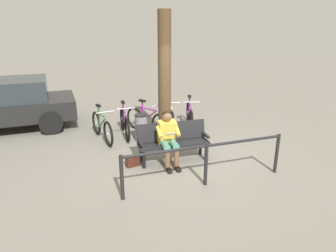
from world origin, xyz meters
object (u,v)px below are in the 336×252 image
handbag (133,161)px  bicycle_blue (125,123)px  person_reading (168,135)px  litter_bin (141,128)px  parked_car (1,104)px  bicycle_orange (190,116)px  tree_trunk (165,77)px  bicycle_black (147,121)px  bench (173,139)px  bicycle_purple (102,127)px  bicycle_red (170,117)px

handbag → bicycle_blue: size_ratio=0.18×
person_reading → bicycle_blue: (0.32, -2.17, -0.31)m
litter_bin → parked_car: size_ratio=0.17×
litter_bin → bicycle_orange: 1.78m
tree_trunk → parked_car: size_ratio=0.77×
tree_trunk → bicycle_black: 1.43m
handbag → parked_car: 4.79m
handbag → litter_bin: 1.54m
bench → bicycle_orange: bicycle_orange is taller
handbag → bicycle_orange: bicycle_orange is taller
parked_car → bench: bearing=136.1°
tree_trunk → bicycle_blue: bearing=-30.9°
litter_bin → bicycle_black: bicycle_black is taller
bicycle_blue → bicycle_purple: same height
person_reading → bicycle_red: bearing=-107.5°
bench → litter_bin: bench is taller
bicycle_purple → bicycle_orange: bearing=84.7°
litter_bin → bicycle_orange: (-1.72, -0.47, -0.01)m
handbag → bicycle_red: bicycle_red is taller
tree_trunk → parked_car: tree_trunk is taller
bench → bicycle_blue: (0.49, -2.03, -0.15)m
litter_bin → bicycle_orange: size_ratio=0.47×
bicycle_black → bicycle_blue: same height
parked_car → litter_bin: bearing=146.5°
bicycle_blue → parked_car: 3.69m
litter_bin → parked_car: (3.34, -2.61, 0.40)m
bicycle_orange → bicycle_black: same height
person_reading → bicycle_red: (-1.09, -2.19, -0.31)m
bench → bicycle_red: 2.25m
person_reading → litter_bin: size_ratio=1.63×
bench → parked_car: size_ratio=0.38×
bench → handbag: bench is taller
handbag → bicycle_black: bicycle_black is taller
litter_bin → parked_car: bearing=-38.0°
bicycle_orange → bicycle_red: 0.60m
person_reading → bicycle_purple: 2.31m
bench → bicycle_red: bearing=-105.0°
litter_bin → bicycle_purple: bearing=-29.6°
litter_bin → bicycle_red: 1.31m
bench → handbag: bearing=4.9°
tree_trunk → bicycle_orange: bearing=-157.2°
bicycle_blue → bicycle_purple: bearing=-72.4°
bicycle_red → bench: bearing=-5.8°
handbag → bicycle_red: 2.73m
handbag → bicycle_blue: (-0.45, -1.96, 0.24)m
litter_bin → bicycle_black: (-0.39, -0.55, -0.01)m
bench → person_reading: bearing=46.6°
litter_bin → bicycle_red: (-1.14, -0.64, -0.01)m
handbag → parked_car: size_ratio=0.07×
bicycle_red → parked_car: (4.48, -1.97, 0.41)m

